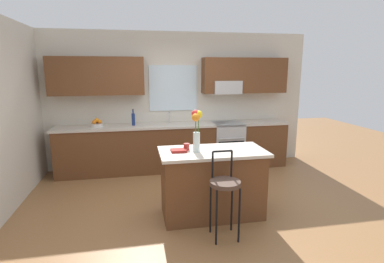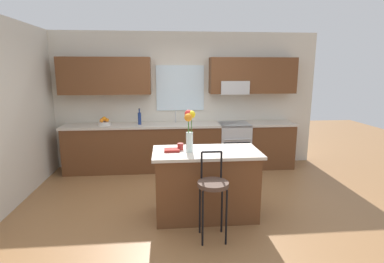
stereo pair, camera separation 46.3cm
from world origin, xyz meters
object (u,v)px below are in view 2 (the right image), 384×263
at_px(mug_ceramic, 180,147).
at_px(flower_vase, 189,126).
at_px(oven_range, 233,145).
at_px(cookbook, 172,150).
at_px(kitchen_island, 206,183).
at_px(fruit_bowl_oranges, 104,122).
at_px(bottle_olive_oil, 140,118).
at_px(bar_stool_near, 213,188).

bearing_deg(mug_ceramic, flower_vase, -44.91).
distance_m(oven_range, cookbook, 2.41).
bearing_deg(kitchen_island, flower_vase, -172.00).
distance_m(flower_vase, mug_ceramic, 0.34).
relative_size(oven_range, fruit_bowl_oranges, 3.83).
bearing_deg(bottle_olive_oil, flower_vase, -68.69).
relative_size(kitchen_island, mug_ceramic, 15.65).
bearing_deg(fruit_bowl_oranges, kitchen_island, -50.04).
relative_size(mug_ceramic, bottle_olive_oil, 0.29).
relative_size(flower_vase, bottle_olive_oil, 1.75).
bearing_deg(bottle_olive_oil, cookbook, -74.02).
xyz_separation_m(flower_vase, mug_ceramic, (-0.11, 0.11, -0.30)).
bearing_deg(bar_stool_near, oven_range, 72.07).
xyz_separation_m(kitchen_island, fruit_bowl_oranges, (-1.70, 2.03, 0.51)).
bearing_deg(flower_vase, mug_ceramic, 135.09).
height_order(oven_range, bar_stool_near, bar_stool_near).
height_order(mug_ceramic, fruit_bowl_oranges, fruit_bowl_oranges).
xyz_separation_m(flower_vase, fruit_bowl_oranges, (-1.48, 2.06, -0.29)).
xyz_separation_m(bar_stool_near, cookbook, (-0.45, 0.59, 0.30)).
xyz_separation_m(flower_vase, bottle_olive_oil, (-0.80, 2.06, -0.22)).
bearing_deg(flower_vase, cookbook, 167.73).
height_order(kitchen_island, mug_ceramic, mug_ceramic).
bearing_deg(oven_range, fruit_bowl_oranges, 179.37).
relative_size(bar_stool_near, mug_ceramic, 11.58).
distance_m(kitchen_island, bottle_olive_oil, 2.35).
distance_m(kitchen_island, cookbook, 0.65).
bearing_deg(fruit_bowl_oranges, mug_ceramic, -55.03).
bearing_deg(bottle_olive_oil, fruit_bowl_oranges, 179.73).
relative_size(mug_ceramic, fruit_bowl_oranges, 0.38).
height_order(bar_stool_near, fruit_bowl_oranges, fruit_bowl_oranges).
distance_m(mug_ceramic, cookbook, 0.13).
relative_size(oven_range, cookbook, 4.60).
distance_m(bar_stool_near, fruit_bowl_oranges, 3.13).
height_order(kitchen_island, flower_vase, flower_vase).
relative_size(oven_range, bar_stool_near, 0.88).
height_order(bar_stool_near, cookbook, bar_stool_near).
bearing_deg(mug_ceramic, oven_range, 58.67).
relative_size(oven_range, flower_vase, 1.68).
relative_size(bar_stool_near, flower_vase, 1.90).
bearing_deg(bar_stool_near, cookbook, 127.49).
bearing_deg(kitchen_island, oven_range, 67.41).
distance_m(bar_stool_near, cookbook, 0.80).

